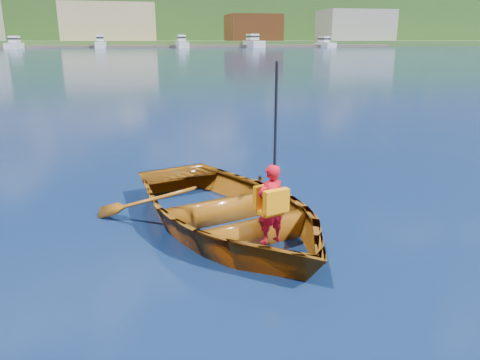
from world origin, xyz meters
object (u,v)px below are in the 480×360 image
Objects in this scene: rowboat at (227,209)px; dock at (146,46)px; child_paddler at (271,203)px; marina_yachts at (95,43)px.

dock reaches higher than rowboat.
rowboat is at bearing -92.28° from dock.
marina_yachts is (-9.44, 143.17, 0.70)m from child_paddler.
child_paddler is at bearing -92.11° from dock.
marina_yachts reaches higher than rowboat.
marina_yachts is at bearing 93.63° from rowboat.
dock is 1.11× the size of marina_yachts.
marina_yachts is (-14.89, -4.66, 0.95)m from dock.
child_paddler is 143.48m from marina_yachts.
dock is (5.45, 147.83, -0.25)m from child_paddler.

